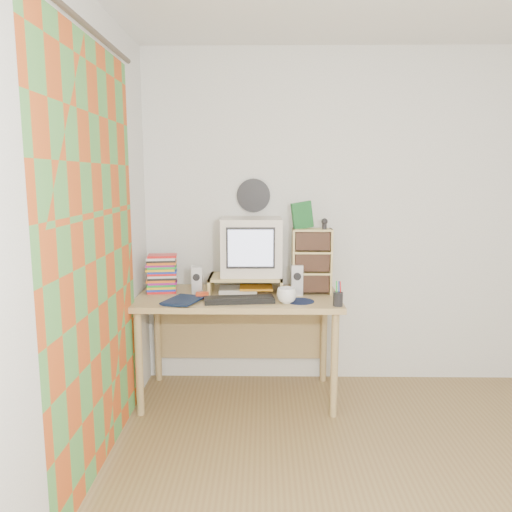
{
  "coord_description": "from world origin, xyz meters",
  "views": [
    {
      "loc": [
        -0.86,
        -2.01,
        1.57
      ],
      "look_at": [
        -0.91,
        1.33,
        1.04
      ],
      "focal_mm": 35.0,
      "sensor_mm": 36.0,
      "label": 1
    }
  ],
  "objects_px": {
    "desk": "(239,311)",
    "diary": "(170,297)",
    "cd_rack": "(312,261)",
    "mug": "(287,296)",
    "dvd_stack": "(162,272)",
    "crt_monitor": "(251,246)",
    "keyboard": "(239,300)"
  },
  "relations": [
    {
      "from": "cd_rack",
      "to": "desk",
      "type": "bearing_deg",
      "value": -178.81
    },
    {
      "from": "dvd_stack",
      "to": "diary",
      "type": "distance_m",
      "value": 0.31
    },
    {
      "from": "desk",
      "to": "dvd_stack",
      "type": "distance_m",
      "value": 0.62
    },
    {
      "from": "desk",
      "to": "dvd_stack",
      "type": "relative_size",
      "value": 4.89
    },
    {
      "from": "desk",
      "to": "cd_rack",
      "type": "xyz_separation_m",
      "value": [
        0.52,
        0.01,
        0.36
      ]
    },
    {
      "from": "dvd_stack",
      "to": "diary",
      "type": "height_order",
      "value": "dvd_stack"
    },
    {
      "from": "mug",
      "to": "diary",
      "type": "height_order",
      "value": "mug"
    },
    {
      "from": "cd_rack",
      "to": "diary",
      "type": "relative_size",
      "value": 1.87
    },
    {
      "from": "desk",
      "to": "cd_rack",
      "type": "distance_m",
      "value": 0.63
    },
    {
      "from": "mug",
      "to": "cd_rack",
      "type": "bearing_deg",
      "value": 56.81
    },
    {
      "from": "cd_rack",
      "to": "keyboard",
      "type": "bearing_deg",
      "value": -152.2
    },
    {
      "from": "desk",
      "to": "dvd_stack",
      "type": "height_order",
      "value": "dvd_stack"
    },
    {
      "from": "keyboard",
      "to": "dvd_stack",
      "type": "distance_m",
      "value": 0.65
    },
    {
      "from": "crt_monitor",
      "to": "dvd_stack",
      "type": "distance_m",
      "value": 0.67
    },
    {
      "from": "keyboard",
      "to": "diary",
      "type": "bearing_deg",
      "value": 170.22
    },
    {
      "from": "keyboard",
      "to": "diary",
      "type": "distance_m",
      "value": 0.46
    },
    {
      "from": "keyboard",
      "to": "mug",
      "type": "height_order",
      "value": "mug"
    },
    {
      "from": "crt_monitor",
      "to": "keyboard",
      "type": "distance_m",
      "value": 0.46
    },
    {
      "from": "crt_monitor",
      "to": "diary",
      "type": "relative_size",
      "value": 1.75
    },
    {
      "from": "mug",
      "to": "diary",
      "type": "bearing_deg",
      "value": 176.75
    },
    {
      "from": "desk",
      "to": "crt_monitor",
      "type": "xyz_separation_m",
      "value": [
        0.09,
        0.09,
        0.46
      ]
    },
    {
      "from": "cd_rack",
      "to": "mug",
      "type": "xyz_separation_m",
      "value": [
        -0.19,
        -0.29,
        -0.18
      ]
    },
    {
      "from": "keyboard",
      "to": "cd_rack",
      "type": "bearing_deg",
      "value": 20.85
    },
    {
      "from": "crt_monitor",
      "to": "cd_rack",
      "type": "relative_size",
      "value": 0.93
    },
    {
      "from": "desk",
      "to": "keyboard",
      "type": "distance_m",
      "value": 0.29
    },
    {
      "from": "desk",
      "to": "diary",
      "type": "relative_size",
      "value": 5.7
    },
    {
      "from": "mug",
      "to": "keyboard",
      "type": "bearing_deg",
      "value": 175.88
    },
    {
      "from": "crt_monitor",
      "to": "mug",
      "type": "distance_m",
      "value": 0.51
    },
    {
      "from": "crt_monitor",
      "to": "keyboard",
      "type": "relative_size",
      "value": 0.93
    },
    {
      "from": "desk",
      "to": "keyboard",
      "type": "xyz_separation_m",
      "value": [
        0.02,
        -0.25,
        0.15
      ]
    },
    {
      "from": "keyboard",
      "to": "mug",
      "type": "distance_m",
      "value": 0.31
    },
    {
      "from": "dvd_stack",
      "to": "mug",
      "type": "bearing_deg",
      "value": -27.0
    }
  ]
}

